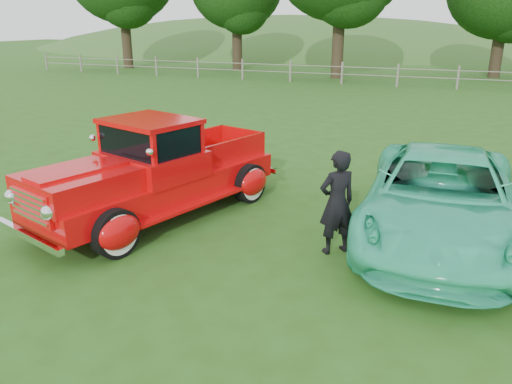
% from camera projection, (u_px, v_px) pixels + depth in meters
% --- Properties ---
extents(ground, '(140.00, 140.00, 0.00)m').
position_uv_depth(ground, '(210.00, 260.00, 7.39)').
color(ground, '#284D14').
rests_on(ground, ground).
extents(distant_hills, '(116.00, 60.00, 18.00)m').
position_uv_depth(distant_hills, '(397.00, 87.00, 62.46)').
color(distant_hills, '#315C21').
rests_on(distant_hills, ground).
extents(fence_line, '(48.00, 0.12, 1.20)m').
position_uv_depth(fence_line, '(398.00, 75.00, 26.49)').
color(fence_line, slate).
rests_on(fence_line, ground).
extents(red_pickup, '(3.26, 5.28, 1.78)m').
position_uv_depth(red_pickup, '(156.00, 173.00, 8.86)').
color(red_pickup, black).
rests_on(red_pickup, ground).
extents(teal_sedan, '(2.51, 5.14, 1.41)m').
position_uv_depth(teal_sedan, '(441.00, 198.00, 7.91)').
color(teal_sedan, '#32CA97').
rests_on(teal_sedan, ground).
extents(man, '(0.69, 0.68, 1.61)m').
position_uv_depth(man, '(337.00, 203.00, 7.41)').
color(man, black).
rests_on(man, ground).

